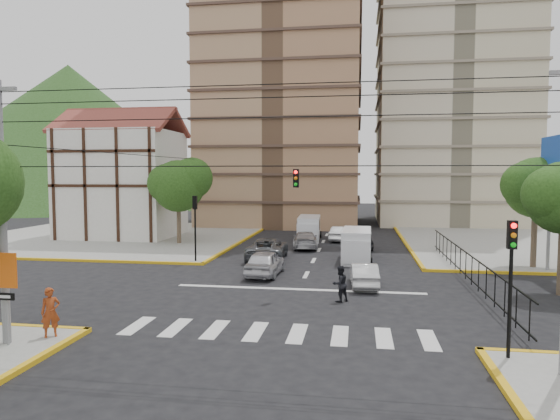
% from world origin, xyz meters
% --- Properties ---
extents(ground, '(160.00, 160.00, 0.00)m').
position_xyz_m(ground, '(0.00, 0.00, 0.00)').
color(ground, black).
rests_on(ground, ground).
extents(sidewalk_nw, '(26.00, 26.00, 0.15)m').
position_xyz_m(sidewalk_nw, '(-20.00, 20.00, 0.07)').
color(sidewalk_nw, gray).
rests_on(sidewalk_nw, ground).
extents(crosswalk_stripes, '(12.00, 2.40, 0.01)m').
position_xyz_m(crosswalk_stripes, '(0.00, -6.00, 0.01)').
color(crosswalk_stripes, silver).
rests_on(crosswalk_stripes, ground).
extents(stop_line, '(13.00, 0.40, 0.01)m').
position_xyz_m(stop_line, '(0.00, 1.20, 0.01)').
color(stop_line, silver).
rests_on(stop_line, ground).
extents(tower_tan, '(18.00, 16.00, 48.00)m').
position_xyz_m(tower_tan, '(-6.00, 36.00, 24.00)').
color(tower_tan, '#A17350').
rests_on(tower_tan, ground).
extents(tower_beige, '(17.00, 16.00, 48.00)m').
position_xyz_m(tower_beige, '(14.00, 40.00, 24.00)').
color(tower_beige, beige).
rests_on(tower_beige, ground).
extents(tudor_building, '(10.80, 8.05, 12.23)m').
position_xyz_m(tudor_building, '(-19.00, 20.00, 5.25)').
color(tudor_building, silver).
rests_on(tudor_building, ground).
extents(distant_hill, '(70.00, 70.00, 28.00)m').
position_xyz_m(distant_hill, '(-55.00, 70.00, 14.00)').
color(distant_hill, '#244818').
rests_on(distant_hill, ground).
extents(park_fence, '(0.10, 22.50, 1.66)m').
position_xyz_m(park_fence, '(9.00, 4.50, 0.00)').
color(park_fence, black).
rests_on(park_fence, ground).
extents(tree_park_c, '(4.65, 3.80, 7.25)m').
position_xyz_m(tree_park_c, '(14.09, 9.01, 5.34)').
color(tree_park_c, '#473828').
rests_on(tree_park_c, ground).
extents(tree_tudor, '(5.39, 4.40, 7.43)m').
position_xyz_m(tree_tudor, '(-11.90, 16.01, 5.22)').
color(tree_tudor, '#473828').
rests_on(tree_tudor, ground).
extents(traffic_light_se, '(0.28, 0.22, 4.40)m').
position_xyz_m(traffic_light_se, '(7.80, -7.80, 3.11)').
color(traffic_light_se, black).
rests_on(traffic_light_se, ground).
extents(traffic_light_nw, '(0.28, 0.22, 4.40)m').
position_xyz_m(traffic_light_nw, '(-7.80, 7.80, 3.11)').
color(traffic_light_nw, black).
rests_on(traffic_light_nw, ground).
extents(traffic_light_hanging, '(18.00, 9.12, 0.92)m').
position_xyz_m(traffic_light_hanging, '(0.00, -2.04, 5.90)').
color(traffic_light_hanging, black).
rests_on(traffic_light_hanging, ground).
extents(utility_pole_sw, '(1.40, 0.28, 9.00)m').
position_xyz_m(utility_pole_sw, '(-9.00, -9.00, 4.77)').
color(utility_pole_sw, slate).
rests_on(utility_pole_sw, ground).
extents(district_sign, '(0.90, 0.12, 3.20)m').
position_xyz_m(district_sign, '(-8.80, -9.24, 2.45)').
color(district_sign, slate).
rests_on(district_sign, ground).
extents(van_right_lane, '(2.06, 4.91, 2.19)m').
position_xyz_m(van_right_lane, '(2.96, 10.13, 1.07)').
color(van_right_lane, silver).
rests_on(van_right_lane, ground).
extents(van_left_lane, '(2.10, 4.88, 2.17)m').
position_xyz_m(van_left_lane, '(-1.35, 20.63, 1.05)').
color(van_left_lane, silver).
rests_on(van_left_lane, ground).
extents(car_silver_front_left, '(1.99, 4.55, 1.53)m').
position_xyz_m(car_silver_front_left, '(-2.39, 4.48, 0.76)').
color(car_silver_front_left, silver).
rests_on(car_silver_front_left, ground).
extents(car_white_front_right, '(1.59, 3.96, 1.28)m').
position_xyz_m(car_white_front_right, '(3.36, 2.40, 0.64)').
color(car_white_front_right, silver).
rests_on(car_white_front_right, ground).
extents(car_grey_mid_left, '(2.85, 5.66, 1.54)m').
position_xyz_m(car_grey_mid_left, '(-3.26, 9.99, 0.77)').
color(car_grey_mid_left, '#595C60').
rests_on(car_grey_mid_left, ground).
extents(car_silver_rear_left, '(2.50, 4.99, 1.39)m').
position_xyz_m(car_silver_rear_left, '(-1.17, 15.65, 0.70)').
color(car_silver_rear_left, '#AAAAAF').
rests_on(car_silver_rear_left, ground).
extents(car_darkgrey_mid_right, '(2.27, 4.36, 1.42)m').
position_xyz_m(car_darkgrey_mid_right, '(3.23, 15.93, 0.71)').
color(car_darkgrey_mid_right, '#232426').
rests_on(car_darkgrey_mid_right, ground).
extents(car_white_rear_right, '(2.07, 4.23, 1.34)m').
position_xyz_m(car_white_rear_right, '(1.56, 20.54, 0.67)').
color(car_white_rear_right, white).
rests_on(car_white_rear_right, ground).
extents(pedestrian_sw_corner, '(0.77, 0.75, 1.79)m').
position_xyz_m(pedestrian_sw_corner, '(-7.88, -8.17, 1.04)').
color(pedestrian_sw_corner, '#933916').
rests_on(pedestrian_sw_corner, sidewalk_sw).
extents(pedestrian_crosswalk, '(1.05, 1.04, 1.71)m').
position_xyz_m(pedestrian_crosswalk, '(2.21, -0.99, 0.85)').
color(pedestrian_crosswalk, black).
rests_on(pedestrian_crosswalk, ground).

